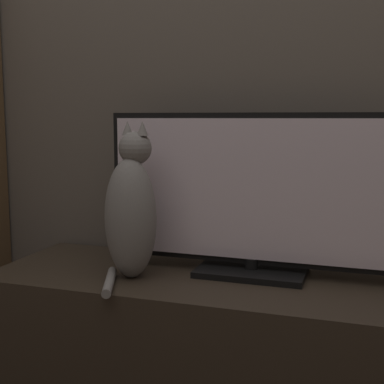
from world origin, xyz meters
The scene contains 4 objects.
wall_back centered at (0.00, 1.22, 1.30)m, with size 4.80×0.05×2.60m.
tv_stand centered at (0.00, 0.92, 0.24)m, with size 1.37×0.52×0.49m.
tv centered at (0.15, 1.00, 0.74)m, with size 0.97×0.21×0.52m.
cat centered at (-0.21, 0.85, 0.70)m, with size 0.20×0.31×0.50m.
Camera 1 is at (0.50, -0.67, 1.00)m, focal length 50.00 mm.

